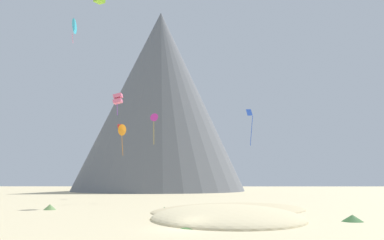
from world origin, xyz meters
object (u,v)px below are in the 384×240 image
(kite_cyan_high, at_px, (74,26))
(bush_scatter_east, at_px, (236,221))
(bush_low_patch, at_px, (194,224))
(kite_blue_low, at_px, (250,119))
(kite_orange_low, at_px, (123,130))
(kite_rainbow_mid, at_px, (118,99))
(bush_ridge_crest, at_px, (352,218))
(kite_red_mid, at_px, (120,126))
(kite_magenta_mid, at_px, (154,118))
(bush_near_left, at_px, (164,209))
(bush_mid_center, at_px, (50,207))
(rock_massif, at_px, (161,104))

(kite_cyan_high, bearing_deg, bush_scatter_east, 46.54)
(bush_scatter_east, height_order, bush_low_patch, bush_low_patch)
(kite_blue_low, relative_size, kite_orange_low, 0.87)
(kite_rainbow_mid, bearing_deg, bush_low_patch, 27.15)
(bush_ridge_crest, distance_m, kite_red_mid, 62.71)
(kite_cyan_high, bearing_deg, kite_magenta_mid, 144.88)
(bush_near_left, xyz_separation_m, kite_cyan_high, (-15.43, 7.20, 27.94))
(bush_ridge_crest, relative_size, kite_cyan_high, 0.52)
(bush_near_left, height_order, kite_red_mid, kite_red_mid)
(bush_mid_center, relative_size, kite_rainbow_mid, 0.47)
(kite_rainbow_mid, xyz_separation_m, kite_orange_low, (-0.80, 8.46, -4.14))
(rock_massif, bearing_deg, bush_mid_center, -93.86)
(kite_cyan_high, height_order, kite_magenta_mid, kite_cyan_high)
(kite_rainbow_mid, bearing_deg, bush_mid_center, -37.52)
(bush_mid_center, bearing_deg, bush_near_left, -7.93)
(bush_ridge_crest, xyz_separation_m, bush_low_patch, (-15.47, -5.26, -0.02))
(kite_cyan_high, relative_size, kite_magenta_mid, 0.67)
(bush_scatter_east, distance_m, bush_mid_center, 28.98)
(bush_low_patch, bearing_deg, kite_orange_low, 110.57)
(kite_red_mid, xyz_separation_m, kite_orange_low, (4.61, -19.25, -3.37))
(bush_mid_center, xyz_separation_m, kite_cyan_high, (0.37, 4.99, 27.84))
(kite_rainbow_mid, bearing_deg, kite_blue_low, 65.97)
(bush_scatter_east, relative_size, kite_red_mid, 1.27)
(kite_orange_low, bearing_deg, bush_mid_center, -168.22)
(rock_massif, distance_m, kite_blue_low, 94.55)
(bush_near_left, relative_size, kite_cyan_high, 0.32)
(bush_near_left, relative_size, rock_massif, 0.02)
(kite_red_mid, bearing_deg, bush_near_left, -73.18)
(rock_massif, distance_m, kite_cyan_high, 83.71)
(rock_massif, bearing_deg, kite_rainbow_mid, -89.23)
(bush_scatter_east, xyz_separation_m, bush_low_patch, (-3.85, -2.91, 0.00))
(bush_scatter_east, relative_size, bush_low_patch, 0.46)
(rock_massif, height_order, kite_magenta_mid, rock_massif)
(bush_mid_center, distance_m, kite_magenta_mid, 28.77)
(bush_scatter_east, xyz_separation_m, kite_orange_low, (-17.50, 33.48, 12.65))
(bush_near_left, xyz_separation_m, kite_red_mid, (-14.15, 38.33, 16.07))
(kite_red_mid, height_order, kite_cyan_high, kite_cyan_high)
(kite_blue_low, bearing_deg, bush_scatter_east, 89.62)
(kite_red_mid, bearing_deg, bush_ridge_crest, -59.65)
(bush_low_patch, relative_size, kite_rainbow_mid, 0.68)
(kite_cyan_high, xyz_separation_m, kite_blue_low, (26.83, -6.61, -16.06))
(bush_scatter_east, height_order, kite_rainbow_mid, kite_rainbow_mid)
(rock_massif, bearing_deg, kite_red_mid, -94.72)
(bush_ridge_crest, height_order, kite_cyan_high, kite_cyan_high)
(bush_scatter_east, distance_m, kite_rainbow_mid, 34.45)
(bush_scatter_east, bearing_deg, kite_magenta_mid, 107.88)
(bush_near_left, relative_size, kite_rainbow_mid, 0.35)
(bush_ridge_crest, bearing_deg, rock_massif, 105.98)
(bush_low_patch, bearing_deg, bush_near_left, 103.34)
(kite_blue_low, bearing_deg, kite_rainbow_mid, -13.87)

